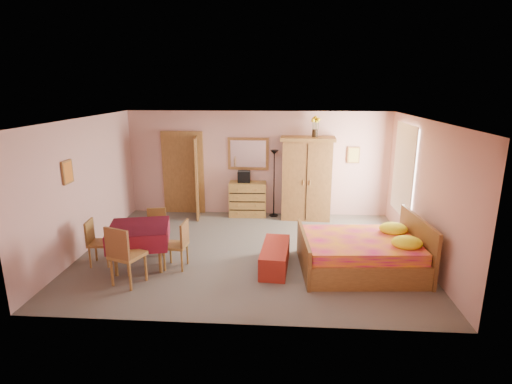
# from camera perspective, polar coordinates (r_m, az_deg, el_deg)

# --- Properties ---
(floor) EXTENTS (6.50, 6.50, 0.00)m
(floor) POSITION_cam_1_polar(r_m,az_deg,el_deg) (8.02, -0.87, -8.51)
(floor) COLOR #646058
(floor) RESTS_ON ground
(ceiling) EXTENTS (6.50, 6.50, 0.00)m
(ceiling) POSITION_cam_1_polar(r_m,az_deg,el_deg) (7.38, -0.95, 10.35)
(ceiling) COLOR brown
(ceiling) RESTS_ON wall_back
(wall_back) EXTENTS (6.50, 0.10, 2.60)m
(wall_back) POSITION_cam_1_polar(r_m,az_deg,el_deg) (10.03, 0.27, 4.08)
(wall_back) COLOR #C99792
(wall_back) RESTS_ON floor
(wall_front) EXTENTS (6.50, 0.10, 2.60)m
(wall_front) POSITION_cam_1_polar(r_m,az_deg,el_deg) (5.22, -3.17, -6.32)
(wall_front) COLOR #C99792
(wall_front) RESTS_ON floor
(wall_left) EXTENTS (0.10, 5.00, 2.60)m
(wall_left) POSITION_cam_1_polar(r_m,az_deg,el_deg) (8.50, -23.31, 0.85)
(wall_left) COLOR #C99792
(wall_left) RESTS_ON floor
(wall_right) EXTENTS (0.10, 5.00, 2.60)m
(wall_right) POSITION_cam_1_polar(r_m,az_deg,el_deg) (8.02, 22.93, 0.09)
(wall_right) COLOR #C99792
(wall_right) RESTS_ON floor
(doorway) EXTENTS (1.06, 0.12, 2.15)m
(doorway) POSITION_cam_1_polar(r_m,az_deg,el_deg) (10.34, -10.31, 2.62)
(doorway) COLOR #9E6B35
(doorway) RESTS_ON floor
(window) EXTENTS (0.08, 1.40, 1.95)m
(window) POSITION_cam_1_polar(r_m,az_deg,el_deg) (9.08, 20.41, 2.95)
(window) COLOR white
(window) RESTS_ON wall_right
(picture_left) EXTENTS (0.04, 0.32, 0.42)m
(picture_left) POSITION_cam_1_polar(r_m,az_deg,el_deg) (7.89, -25.35, 2.59)
(picture_left) COLOR orange
(picture_left) RESTS_ON wall_left
(picture_back) EXTENTS (0.30, 0.04, 0.40)m
(picture_back) POSITION_cam_1_polar(r_m,az_deg,el_deg) (10.09, 13.77, 5.16)
(picture_back) COLOR #D8BF59
(picture_back) RESTS_ON wall_back
(chest_of_drawers) EXTENTS (0.93, 0.49, 0.87)m
(chest_of_drawers) POSITION_cam_1_polar(r_m,az_deg,el_deg) (10.03, -1.19, -1.01)
(chest_of_drawers) COLOR #A27736
(chest_of_drawers) RESTS_ON floor
(wall_mirror) EXTENTS (1.02, 0.07, 0.81)m
(wall_mirror) POSITION_cam_1_polar(r_m,az_deg,el_deg) (9.99, -1.12, 5.49)
(wall_mirror) COLOR white
(wall_mirror) RESTS_ON wall_back
(stereo) EXTENTS (0.31, 0.23, 0.29)m
(stereo) POSITION_cam_1_polar(r_m,az_deg,el_deg) (9.91, -1.72, 2.22)
(stereo) COLOR black
(stereo) RESTS_ON chest_of_drawers
(floor_lamp) EXTENTS (0.24, 0.24, 1.68)m
(floor_lamp) POSITION_cam_1_polar(r_m,az_deg,el_deg) (9.90, 2.59, 1.20)
(floor_lamp) COLOR black
(floor_lamp) RESTS_ON floor
(wardrobe) EXTENTS (1.32, 0.73, 2.02)m
(wardrobe) POSITION_cam_1_polar(r_m,az_deg,el_deg) (9.77, 7.25, 1.92)
(wardrobe) COLOR #996734
(wardrobe) RESTS_ON floor
(sunflower_vase) EXTENTS (0.20, 0.20, 0.49)m
(sunflower_vase) POSITION_cam_1_polar(r_m,az_deg,el_deg) (9.60, 8.46, 9.23)
(sunflower_vase) COLOR yellow
(sunflower_vase) RESTS_ON wardrobe
(bed) EXTENTS (2.21, 1.80, 0.97)m
(bed) POSITION_cam_1_polar(r_m,az_deg,el_deg) (7.33, 14.69, -7.22)
(bed) COLOR #CF146F
(bed) RESTS_ON floor
(bench) EXTENTS (0.54, 1.26, 0.41)m
(bench) POSITION_cam_1_polar(r_m,az_deg,el_deg) (7.30, 2.73, -9.22)
(bench) COLOR maroon
(bench) RESTS_ON floor
(dining_table) EXTENTS (1.24, 1.24, 0.76)m
(dining_table) POSITION_cam_1_polar(r_m,az_deg,el_deg) (7.61, -16.23, -7.38)
(dining_table) COLOR maroon
(dining_table) RESTS_ON floor
(chair_south) EXTENTS (0.60, 0.60, 1.03)m
(chair_south) POSITION_cam_1_polar(r_m,az_deg,el_deg) (6.95, -17.87, -8.47)
(chair_south) COLOR #A97539
(chair_south) RESTS_ON floor
(chair_north) EXTENTS (0.43, 0.43, 0.82)m
(chair_north) POSITION_cam_1_polar(r_m,az_deg,el_deg) (8.23, -14.05, -5.29)
(chair_north) COLOR #986533
(chair_north) RESTS_ON floor
(chair_west) EXTENTS (0.42, 0.42, 0.85)m
(chair_west) POSITION_cam_1_polar(r_m,az_deg,el_deg) (7.86, -21.34, -6.73)
(chair_west) COLOR #AB7339
(chair_west) RESTS_ON floor
(chair_east) EXTENTS (0.42, 0.42, 0.87)m
(chair_east) POSITION_cam_1_polar(r_m,az_deg,el_deg) (7.34, -11.43, -7.40)
(chair_east) COLOR olive
(chair_east) RESTS_ON floor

